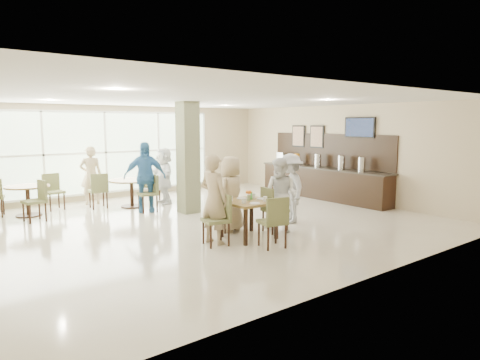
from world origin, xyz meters
TOP-DOWN VIEW (x-y plane):
  - ground at (0.00, 0.00)m, footprint 10.00×10.00m
  - room_shell at (0.00, 0.00)m, footprint 10.00×10.00m
  - window_bank at (-0.50, 4.46)m, footprint 7.00×0.04m
  - column at (0.40, 1.20)m, footprint 0.45×0.45m
  - main_table at (0.05, -1.68)m, footprint 0.92×0.92m
  - round_table_left at (-2.94, 3.25)m, footprint 1.03×1.03m
  - round_table_right at (-0.45, 2.79)m, footprint 1.20×1.20m
  - chairs_main_table at (-0.00, -1.67)m, footprint 2.05×2.09m
  - chairs_table_left at (-2.94, 3.26)m, footprint 1.92×1.71m
  - chairs_table_right at (-0.45, 2.72)m, footprint 2.08×1.81m
  - tabletop_clutter at (0.07, -1.69)m, footprint 0.75×0.78m
  - buffet_counter at (4.70, 0.51)m, footprint 0.64×4.70m
  - wall_tv at (4.94, -0.60)m, footprint 0.06×1.00m
  - framed_art_a at (4.95, 1.00)m, footprint 0.05×0.55m
  - framed_art_b at (4.95, 1.80)m, footprint 0.05×0.55m
  - teen_left at (-0.71, -1.56)m, footprint 0.54×0.70m
  - teen_far at (0.12, -1.00)m, footprint 0.88×0.69m
  - teen_right at (0.90, -1.69)m, footprint 0.78×0.89m
  - teen_standing at (1.65, -1.21)m, footprint 0.94×1.17m
  - adult_a at (-0.44, 1.96)m, footprint 1.20×0.95m
  - adult_b at (0.50, 2.70)m, footprint 0.88×1.56m
  - adult_standing at (-1.19, 3.82)m, footprint 0.68×0.54m

SIDE VIEW (x-z plane):
  - ground at x=0.00m, z-range 0.00..0.00m
  - chairs_main_table at x=0.00m, z-range 0.00..0.95m
  - chairs_table_left at x=-2.94m, z-range 0.00..0.95m
  - chairs_table_right at x=-0.45m, z-range 0.00..0.95m
  - buffet_counter at x=4.70m, z-range -0.42..1.53m
  - round_table_left at x=-2.94m, z-range 0.18..0.93m
  - round_table_right at x=-0.45m, z-range 0.22..0.97m
  - main_table at x=0.05m, z-range 0.28..1.03m
  - teen_right at x=0.90m, z-range 0.00..1.55m
  - teen_far at x=0.12m, z-range 0.00..1.58m
  - adult_b at x=0.50m, z-range 0.00..1.59m
  - teen_standing at x=1.65m, z-range 0.00..1.59m
  - tabletop_clutter at x=0.07m, z-range 0.71..0.91m
  - adult_standing at x=-1.19m, z-range 0.00..1.64m
  - teen_left at x=-0.71m, z-range 0.00..1.69m
  - adult_a at x=-0.44m, z-range 0.00..1.80m
  - window_bank at x=-0.50m, z-range -2.10..4.90m
  - column at x=0.40m, z-range 0.00..2.80m
  - room_shell at x=0.00m, z-range -3.30..6.70m
  - framed_art_a at x=4.95m, z-range 1.50..2.20m
  - framed_art_b at x=4.95m, z-range 1.50..2.20m
  - wall_tv at x=4.94m, z-range 1.86..2.44m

